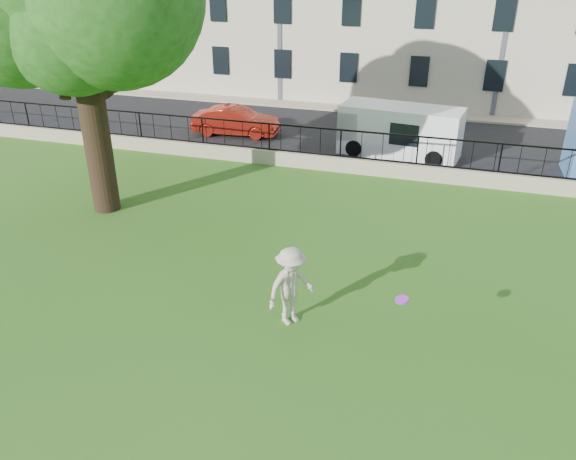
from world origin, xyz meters
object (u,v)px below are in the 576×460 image
(red_sedan, at_px, (236,121))
(man, at_px, (291,286))
(frisbee, at_px, (402,300))
(white_van, at_px, (400,131))

(red_sedan, bearing_deg, man, -157.64)
(man, bearing_deg, frisbee, -74.18)
(man, height_order, frisbee, man)
(man, xyz_separation_m, white_van, (0.83, 13.26, 0.08))
(man, bearing_deg, red_sedan, 61.89)
(man, height_order, red_sedan, man)
(red_sedan, distance_m, white_van, 7.93)
(man, distance_m, frisbee, 2.84)
(man, bearing_deg, white_van, 31.41)
(frisbee, distance_m, white_van, 14.29)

